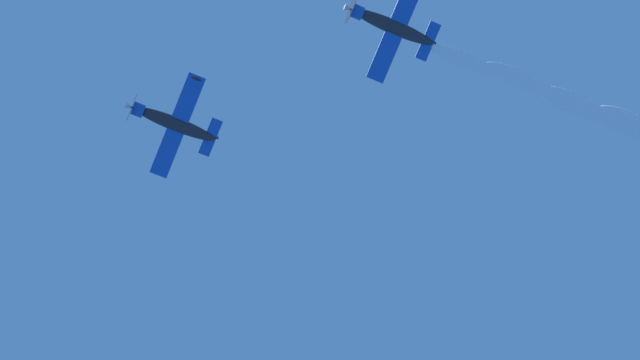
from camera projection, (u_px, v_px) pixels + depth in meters
The scene contains 2 objects.
airplane_lead at pixel (172, 123), 91.88m from camera, with size 8.80×7.99×3.09m.
airplane_left_wingman at pixel (390, 26), 89.47m from camera, with size 8.80×7.99×3.10m.
Camera 1 is at (-28.23, 5.12, 2.07)m, focal length 62.16 mm.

